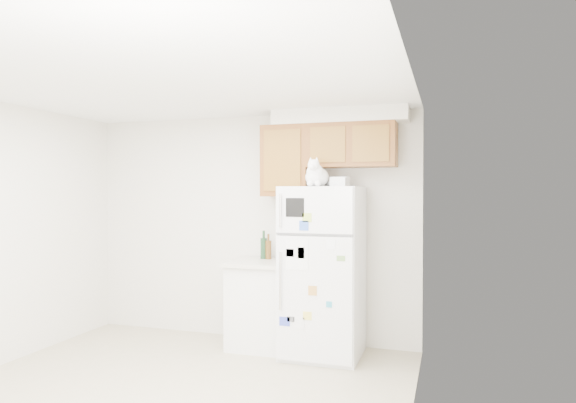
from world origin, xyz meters
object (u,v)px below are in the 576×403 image
at_px(storage_box_front, 338,182).
at_px(storage_box_back, 340,182).
at_px(bottle_amber, 268,246).
at_px(bottle_green, 264,245).
at_px(base_counter, 261,304).
at_px(refrigerator, 323,271).
at_px(cat, 317,176).

bearing_deg(storage_box_front, storage_box_back, 95.49).
distance_m(storage_box_back, bottle_amber, 1.07).
height_order(storage_box_back, bottle_green, storage_box_back).
bearing_deg(storage_box_front, bottle_green, 161.29).
distance_m(storage_box_front, bottle_green, 1.15).
height_order(base_counter, storage_box_back, storage_box_back).
xyz_separation_m(refrigerator, cat, (-0.03, -0.13, 0.96)).
bearing_deg(bottle_amber, bottle_green, 166.78).
distance_m(base_counter, storage_box_front, 1.55).
distance_m(refrigerator, storage_box_front, 0.91).
relative_size(refrigerator, storage_box_back, 9.44).
bearing_deg(refrigerator, cat, -104.58).
xyz_separation_m(storage_box_back, bottle_amber, (-0.81, 0.12, -0.69)).
height_order(storage_box_back, bottle_amber, storage_box_back).
xyz_separation_m(base_counter, storage_box_back, (0.84, 0.01, 1.29)).
distance_m(base_counter, cat, 1.51).
bearing_deg(bottle_amber, base_counter, -104.20).
relative_size(storage_box_back, bottle_green, 0.58).
xyz_separation_m(refrigerator, bottle_amber, (-0.66, 0.21, 0.21)).
xyz_separation_m(storage_box_back, bottle_green, (-0.87, 0.14, -0.68)).
bearing_deg(cat, bottle_green, 152.82).
bearing_deg(cat, storage_box_front, 17.26).
bearing_deg(bottle_amber, refrigerator, -17.64).
relative_size(storage_box_back, bottle_amber, 0.66).
bearing_deg(base_counter, bottle_amber, 75.80).
distance_m(refrigerator, storage_box_back, 0.92).
xyz_separation_m(base_counter, storage_box_front, (0.86, -0.14, 1.28)).
relative_size(cat, storage_box_back, 2.26).
height_order(refrigerator, bottle_green, refrigerator).
height_order(base_counter, bottle_green, bottle_green).
distance_m(refrigerator, cat, 0.97).
bearing_deg(bottle_green, cat, -27.18).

